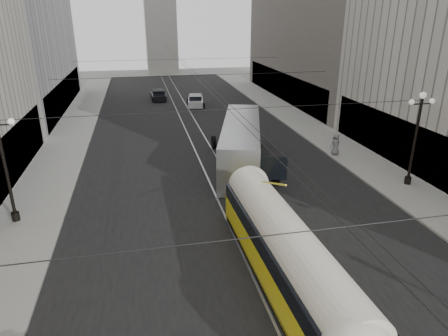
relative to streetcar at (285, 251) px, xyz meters
name	(u,v)px	position (x,y,z in m)	size (l,w,h in m)	color
road	(197,138)	(-0.50, 22.83, -1.57)	(20.00, 85.00, 0.02)	black
sidewalk_left	(72,134)	(-12.50, 26.33, -1.50)	(4.00, 72.00, 0.15)	gray
sidewalk_right	(300,121)	(11.50, 26.33, -1.50)	(4.00, 72.00, 0.15)	gray
rail_left	(189,138)	(-1.25, 22.83, -1.57)	(0.12, 85.00, 0.04)	gray
rail_right	(205,137)	(0.25, 22.83, -1.57)	(0.12, 85.00, 0.04)	gray
lamppost_left_mid	(4,161)	(-13.10, 8.33, 2.17)	(1.86, 0.44, 6.37)	black
lamppost_right_mid	(416,134)	(12.10, 8.33, 2.17)	(1.86, 0.44, 6.37)	black
catenary	(198,77)	(-0.38, 21.83, 4.31)	(25.00, 72.00, 0.23)	black
streetcar	(285,251)	(0.00, 0.00, 0.00)	(2.59, 14.80, 3.22)	yellow
city_bus	(241,142)	(1.86, 14.99, 0.26)	(6.28, 13.64, 3.35)	gray
sedan_white_far	(195,101)	(1.44, 37.17, -0.94)	(2.43, 4.64, 1.40)	silver
sedan_dark_far	(158,95)	(-3.10, 41.99, -0.94)	(2.04, 4.48, 1.39)	black
pedestrian_sidewalk_right	(335,144)	(10.00, 15.09, -0.51)	(0.89, 0.54, 1.82)	slate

